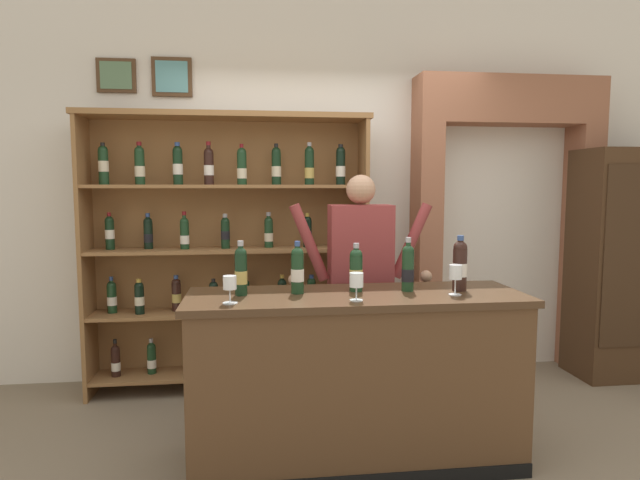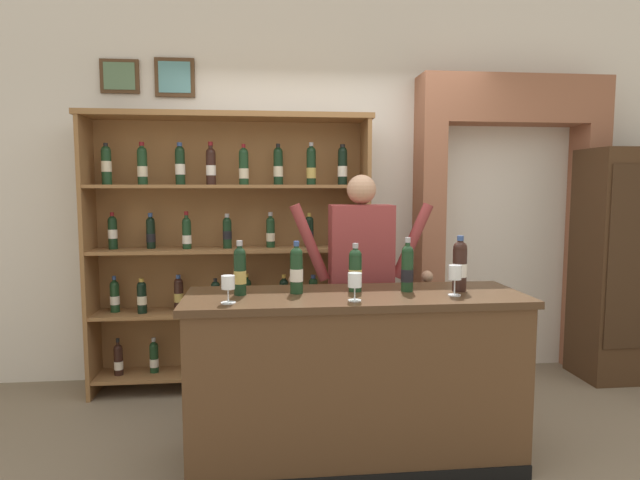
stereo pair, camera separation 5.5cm
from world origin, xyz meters
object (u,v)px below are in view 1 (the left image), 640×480
at_px(tasting_bottle_grappa, 241,270).
at_px(wine_glass_left, 356,282).
at_px(wine_glass_center, 455,273).
at_px(wine_shelf, 229,244).
at_px(side_cabinet, 629,264).
at_px(tasting_bottle_chianti, 460,265).
at_px(tasting_bottle_riserva, 356,269).
at_px(tasting_bottle_rosso, 297,269).
at_px(wine_glass_spare, 230,285).
at_px(tasting_counter, 356,378).
at_px(shopkeeper, 360,271).
at_px(tasting_bottle_brunello, 408,267).

relative_size(tasting_bottle_grappa, wine_glass_left, 2.03).
bearing_deg(wine_glass_center, wine_shelf, 134.21).
xyz_separation_m(side_cabinet, tasting_bottle_chianti, (-1.89, -1.08, 0.19)).
relative_size(tasting_bottle_riserva, wine_glass_left, 1.87).
xyz_separation_m(tasting_bottle_grappa, wine_glass_left, (0.60, -0.22, -0.04)).
bearing_deg(side_cabinet, tasting_bottle_rosso, -159.52).
xyz_separation_m(tasting_bottle_grappa, wine_glass_spare, (-0.05, -0.20, -0.04)).
relative_size(wine_shelf, wine_glass_center, 12.76).
bearing_deg(wine_glass_left, wine_glass_spare, 178.93).
bearing_deg(tasting_bottle_grappa, tasting_counter, -3.43).
bearing_deg(tasting_bottle_chianti, wine_glass_spare, -171.90).
bearing_deg(wine_glass_spare, tasting_bottle_rosso, 30.88).
bearing_deg(wine_glass_left, side_cabinet, 26.88).
bearing_deg(shopkeeper, tasting_bottle_chianti, -48.11).
relative_size(shopkeeper, tasting_bottle_grappa, 5.48).
bearing_deg(side_cabinet, tasting_bottle_brunello, -154.13).
xyz_separation_m(shopkeeper, tasting_bottle_rosso, (-0.45, -0.49, 0.10)).
relative_size(tasting_counter, tasting_bottle_brunello, 6.12).
height_order(tasting_counter, wine_glass_spare, wine_glass_spare).
bearing_deg(wine_glass_spare, tasting_bottle_grappa, 75.93).
xyz_separation_m(shopkeeper, tasting_bottle_grappa, (-0.76, -0.50, 0.10)).
bearing_deg(wine_glass_left, shopkeeper, 77.10).
bearing_deg(tasting_counter, tasting_bottle_grappa, 176.57).
relative_size(side_cabinet, tasting_bottle_grappa, 6.22).
xyz_separation_m(tasting_counter, tasting_bottle_riserva, (0.01, 0.07, 0.61)).
relative_size(shopkeeper, tasting_bottle_rosso, 5.61).
distance_m(tasting_bottle_riserva, wine_glass_spare, 0.74).
relative_size(tasting_counter, wine_glass_center, 11.21).
distance_m(tasting_bottle_rosso, tasting_bottle_brunello, 0.63).
xyz_separation_m(wine_shelf, tasting_counter, (0.76, -1.22, -0.64)).
relative_size(wine_shelf, tasting_counter, 1.14).
distance_m(side_cabinet, tasting_bottle_brunello, 2.43).
height_order(tasting_bottle_rosso, tasting_bottle_riserva, tasting_bottle_rosso).
relative_size(tasting_counter, wine_glass_left, 12.74).
relative_size(wine_shelf, tasting_bottle_brunello, 6.97).
bearing_deg(tasting_bottle_grappa, shopkeeper, 33.41).
distance_m(side_cabinet, shopkeeper, 2.42).
xyz_separation_m(tasting_bottle_chianti, wine_glass_spare, (-1.29, -0.18, -0.05)).
relative_size(side_cabinet, tasting_bottle_riserva, 6.78).
relative_size(shopkeeper, wine_glass_center, 9.80).
bearing_deg(tasting_counter, wine_glass_left, -101.01).
relative_size(shopkeeper, tasting_bottle_chianti, 5.18).
bearing_deg(wine_shelf, tasting_bottle_riserva, -56.27).
bearing_deg(tasting_bottle_chianti, tasting_bottle_brunello, 175.27).
bearing_deg(side_cabinet, tasting_bottle_chianti, -150.13).
relative_size(tasting_counter, shopkeeper, 1.14).
distance_m(wine_shelf, wine_glass_center, 1.85).
distance_m(tasting_bottle_brunello, tasting_bottle_chianti, 0.30).
xyz_separation_m(shopkeeper, wine_glass_center, (0.40, -0.64, 0.08)).
height_order(side_cabinet, wine_glass_spare, side_cabinet).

